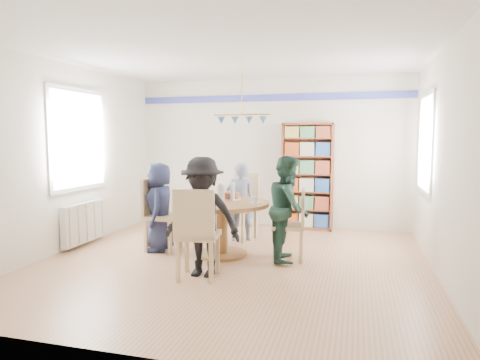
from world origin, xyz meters
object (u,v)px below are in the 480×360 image
(radiator, at_px, (85,222))
(bookshelf, at_px, (307,177))
(person_near, at_px, (203,217))
(person_far, at_px, (240,202))
(chair_far, at_px, (243,203))
(chair_left, at_px, (158,211))
(chair_right, at_px, (294,221))
(person_left, at_px, (160,207))
(dining_table, at_px, (222,216))
(person_right, at_px, (288,208))
(chair_near, at_px, (196,230))

(radiator, bearing_deg, bookshelf, 33.14)
(person_near, xyz_separation_m, bookshelf, (0.89, 2.93, 0.22))
(person_far, relative_size, person_near, 0.88)
(chair_far, height_order, person_far, person_far)
(radiator, height_order, bookshelf, bookshelf)
(chair_left, distance_m, person_far, 1.33)
(radiator, relative_size, chair_right, 1.05)
(radiator, xyz_separation_m, chair_left, (1.20, 0.04, 0.23))
(person_left, bearing_deg, radiator, -107.43)
(dining_table, distance_m, chair_left, 0.99)
(chair_far, bearing_deg, chair_left, -134.83)
(radiator, xyz_separation_m, dining_table, (2.19, 0.01, 0.21))
(chair_far, xyz_separation_m, person_far, (-0.00, -0.14, 0.03))
(chair_right, height_order, person_near, person_near)
(person_left, bearing_deg, chair_right, 73.53)
(chair_left, height_order, person_right, person_right)
(chair_near, xyz_separation_m, person_left, (-0.98, 1.07, 0.05))
(chair_left, distance_m, bookshelf, 2.80)
(bookshelf, bearing_deg, dining_table, -114.80)
(person_left, xyz_separation_m, person_near, (1.00, -0.91, 0.07))
(chair_far, distance_m, person_left, 1.42)
(dining_table, xyz_separation_m, person_near, (0.05, -0.90, 0.15))
(chair_far, height_order, person_left, person_left)
(person_right, relative_size, person_far, 1.13)
(person_far, bearing_deg, chair_left, 19.00)
(chair_far, distance_m, chair_near, 2.11)
(chair_left, bearing_deg, dining_table, -1.97)
(chair_right, xyz_separation_m, person_far, (-0.98, 0.85, 0.10))
(radiator, relative_size, chair_left, 0.96)
(person_left, xyz_separation_m, person_far, (0.96, 0.90, -0.02))
(chair_left, height_order, chair_near, chair_near)
(chair_left, bearing_deg, chair_near, -47.21)
(chair_right, distance_m, person_far, 1.30)
(person_left, xyz_separation_m, bookshelf, (1.88, 2.03, 0.29))
(person_far, bearing_deg, person_left, 21.20)
(chair_right, relative_size, person_near, 0.67)
(person_far, xyz_separation_m, bookshelf, (0.92, 1.13, 0.31))
(chair_near, height_order, person_left, person_left)
(chair_left, relative_size, chair_right, 1.10)
(dining_table, height_order, chair_left, chair_left)
(dining_table, distance_m, person_far, 0.90)
(person_right, xyz_separation_m, bookshelf, (0.02, 2.01, 0.23))
(chair_right, bearing_deg, person_right, -154.03)
(bookshelf, bearing_deg, person_far, -129.26)
(chair_far, relative_size, person_far, 0.86)
(chair_left, bearing_deg, chair_right, 0.60)
(chair_left, xyz_separation_m, chair_near, (1.02, -1.10, 0.01))
(dining_table, relative_size, person_far, 1.05)
(radiator, relative_size, person_far, 0.81)
(radiator, distance_m, dining_table, 2.20)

